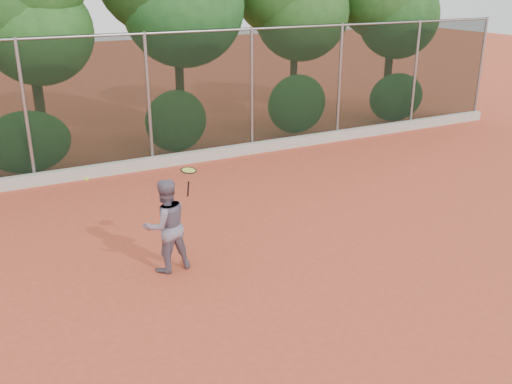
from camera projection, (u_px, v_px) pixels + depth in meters
name	position (u px, v px, depth m)	size (l,w,h in m)	color
ground	(284.00, 280.00, 9.54)	(80.00, 80.00, 0.00)	#C94C2F
concrete_curb	(155.00, 162.00, 15.14)	(24.00, 0.20, 0.30)	#BAB7AD
tennis_player	(166.00, 226.00, 9.63)	(0.80, 0.62, 1.65)	slate
chainlink_fence	(148.00, 97.00, 14.69)	(24.09, 0.09, 3.50)	black
tennis_racket	(189.00, 173.00, 9.48)	(0.36, 0.36, 0.52)	black
tennis_ball_in_flight	(86.00, 179.00, 9.08)	(0.07, 0.07, 0.07)	#AFD530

